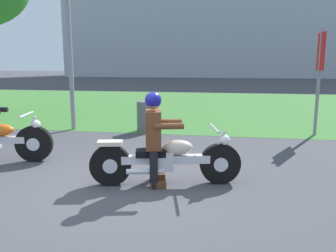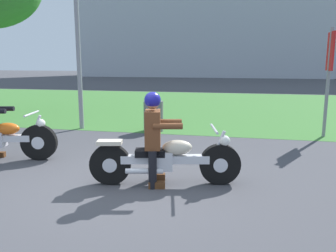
% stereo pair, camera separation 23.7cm
% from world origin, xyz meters
% --- Properties ---
extents(ground, '(120.00, 120.00, 0.00)m').
position_xyz_m(ground, '(0.00, 0.00, 0.00)').
color(ground, '#424247').
extents(grass_verge, '(60.00, 12.00, 0.01)m').
position_xyz_m(grass_verge, '(0.00, 9.85, 0.00)').
color(grass_verge, '#3D7533').
rests_on(grass_verge, ground).
extents(stadium_facade, '(44.53, 8.00, 15.18)m').
position_xyz_m(stadium_facade, '(4.31, 39.01, 7.59)').
color(stadium_facade, '#B2B7C1').
rests_on(stadium_facade, ground).
extents(motorcycle_lead, '(2.22, 0.79, 0.86)m').
position_xyz_m(motorcycle_lead, '(0.71, 0.33, 0.38)').
color(motorcycle_lead, black).
rests_on(motorcycle_lead, ground).
extents(rider_lead, '(0.61, 0.54, 1.39)m').
position_xyz_m(rider_lead, '(0.54, 0.30, 0.81)').
color(rider_lead, black).
rests_on(rider_lead, ground).
extents(trash_can, '(0.52, 0.52, 0.79)m').
position_xyz_m(trash_can, '(-0.50, 4.19, 0.40)').
color(trash_can, '#595E5B').
rests_on(trash_can, ground).
extents(sign_banner, '(0.08, 0.60, 2.60)m').
position_xyz_m(sign_banner, '(3.76, 4.43, 1.72)').
color(sign_banner, gray).
rests_on(sign_banner, ground).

